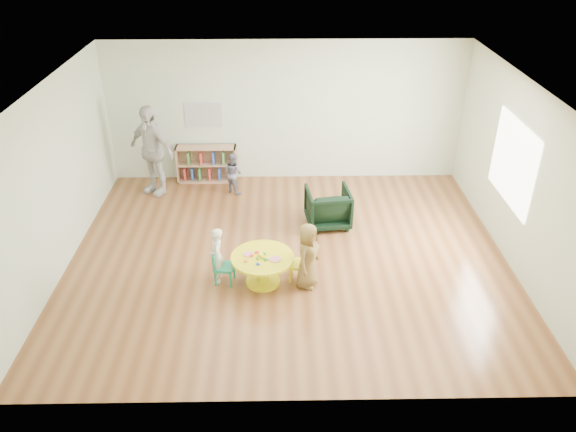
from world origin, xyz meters
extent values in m
plane|color=brown|center=(0.00, 0.00, 0.00)|extent=(7.00, 7.00, 0.00)
cube|color=white|center=(0.00, 0.00, 2.75)|extent=(7.00, 6.00, 0.10)
cube|color=beige|center=(0.00, 3.00, 1.40)|extent=(7.00, 0.10, 2.80)
cube|color=beige|center=(0.00, -3.00, 1.40)|extent=(7.00, 0.10, 2.80)
cube|color=beige|center=(-3.50, 0.00, 1.40)|extent=(0.10, 6.00, 2.80)
cube|color=beige|center=(3.50, 0.00, 1.40)|extent=(0.10, 6.00, 2.80)
cube|color=white|center=(3.48, 0.30, 1.50)|extent=(0.02, 1.60, 1.30)
cylinder|color=yellow|center=(-0.39, -0.70, 0.21)|extent=(0.17, 0.17, 0.43)
cylinder|color=yellow|center=(-0.39, -0.70, 0.02)|extent=(0.52, 0.52, 0.04)
cylinder|color=yellow|center=(-0.39, -0.70, 0.45)|extent=(0.94, 0.94, 0.04)
cylinder|color=#D77C7F|center=(-0.60, -0.65, 0.48)|extent=(0.15, 0.15, 0.02)
cylinder|color=#D77C7F|center=(-0.21, -0.78, 0.48)|extent=(0.17, 0.17, 0.02)
cylinder|color=yellow|center=(-0.41, -0.72, 0.49)|extent=(0.11, 0.12, 0.04)
cylinder|color=#147630|center=(-0.47, -0.79, 0.49)|extent=(0.05, 0.05, 0.02)
cylinder|color=#147630|center=(-0.36, -0.66, 0.49)|extent=(0.05, 0.05, 0.02)
cube|color=red|center=(-0.56, -0.69, 0.48)|extent=(0.06, 0.07, 0.02)
cube|color=orange|center=(-0.64, -0.83, 0.48)|extent=(0.05, 0.06, 0.02)
cube|color=#1A30CA|center=(-0.46, -0.91, 0.48)|extent=(0.06, 0.05, 0.02)
cube|color=#147630|center=(-0.34, -0.80, 0.48)|extent=(0.07, 0.07, 0.02)
cube|color=red|center=(-0.48, -0.60, 0.48)|extent=(0.07, 0.07, 0.02)
cube|color=#198D5F|center=(-0.97, -0.67, 0.27)|extent=(0.33, 0.33, 0.04)
cube|color=#198D5F|center=(-1.09, -0.65, 0.41)|extent=(0.08, 0.29, 0.25)
cylinder|color=#198D5F|center=(-1.06, -0.54, 0.13)|extent=(0.03, 0.03, 0.25)
cylinder|color=#198D5F|center=(-1.10, -0.77, 0.13)|extent=(0.03, 0.03, 0.25)
cylinder|color=#198D5F|center=(-0.83, -0.57, 0.13)|extent=(0.03, 0.03, 0.25)
cylinder|color=#198D5F|center=(-0.87, -0.80, 0.13)|extent=(0.03, 0.03, 0.25)
cube|color=yellow|center=(0.15, -0.62, 0.27)|extent=(0.34, 0.34, 0.04)
cube|color=yellow|center=(0.28, -0.65, 0.42)|extent=(0.08, 0.29, 0.25)
cylinder|color=yellow|center=(0.25, -0.76, 0.13)|extent=(0.04, 0.04, 0.25)
cylinder|color=yellow|center=(0.29, -0.53, 0.13)|extent=(0.04, 0.04, 0.25)
cylinder|color=yellow|center=(0.01, -0.72, 0.13)|extent=(0.04, 0.04, 0.25)
cylinder|color=yellow|center=(0.06, -0.49, 0.13)|extent=(0.04, 0.04, 0.25)
cube|color=tan|center=(-2.19, 2.83, 0.38)|extent=(0.03, 0.30, 0.75)
cube|color=tan|center=(-1.01, 2.83, 0.38)|extent=(0.03, 0.30, 0.75)
cube|color=tan|center=(-1.60, 2.83, 0.01)|extent=(1.20, 0.30, 0.03)
cube|color=tan|center=(-1.60, 2.83, 0.73)|extent=(1.20, 0.30, 0.03)
cube|color=tan|center=(-1.60, 2.83, 0.38)|extent=(1.14, 0.28, 0.03)
cube|color=tan|center=(-1.60, 2.97, 0.38)|extent=(1.20, 0.02, 0.75)
cube|color=#D63C39|center=(-2.05, 2.81, 0.18)|extent=(0.04, 0.18, 0.26)
cube|color=#3254AF|center=(-1.90, 2.81, 0.18)|extent=(0.04, 0.18, 0.26)
cube|color=#4E9946|center=(-1.75, 2.81, 0.18)|extent=(0.04, 0.18, 0.26)
cube|color=#D63C39|center=(-1.55, 2.81, 0.18)|extent=(0.04, 0.18, 0.26)
cube|color=#3254AF|center=(-1.35, 2.81, 0.18)|extent=(0.04, 0.18, 0.26)
cube|color=#4E9946|center=(-1.95, 2.81, 0.53)|extent=(0.04, 0.18, 0.26)
cube|color=#D63C39|center=(-1.70, 2.81, 0.53)|extent=(0.04, 0.18, 0.26)
cube|color=#3254AF|center=(-1.45, 2.81, 0.53)|extent=(0.04, 0.18, 0.26)
cube|color=#4E9946|center=(-1.25, 2.81, 0.53)|extent=(0.04, 0.18, 0.26)
cube|color=silver|center=(-1.60, 2.98, 1.35)|extent=(0.74, 0.01, 0.54)
cube|color=#FF4635|center=(-1.60, 2.98, 1.35)|extent=(0.70, 0.00, 0.50)
imported|color=black|center=(0.71, 1.02, 0.34)|extent=(0.82, 0.84, 0.69)
imported|color=silver|center=(-1.07, -0.64, 0.45)|extent=(0.23, 0.34, 0.90)
imported|color=gold|center=(0.27, -0.77, 0.52)|extent=(0.51, 0.60, 1.03)
imported|color=#161637|center=(-1.03, 2.32, 0.41)|extent=(0.50, 0.49, 0.82)
imported|color=beige|center=(-2.56, 2.35, 0.88)|extent=(1.10, 0.92, 1.77)
camera|label=1|loc=(-0.14, -7.59, 5.08)|focal=35.00mm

